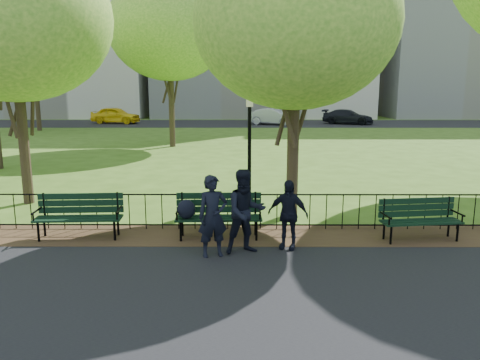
{
  "coord_description": "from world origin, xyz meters",
  "views": [
    {
      "loc": [
        -0.25,
        -8.99,
        3.45
      ],
      "look_at": [
        -0.3,
        1.5,
        1.34
      ],
      "focal_mm": 35.0,
      "sensor_mm": 36.0,
      "label": 1
    }
  ],
  "objects_px": {
    "tree_near_w": "(12,18)",
    "tree_far_c": "(169,28)",
    "lamppost": "(249,144)",
    "sedan_silver": "(273,117)",
    "tree_near_e": "(296,22)",
    "person_mid": "(246,212)",
    "sedan_dark": "(348,117)",
    "park_bench_right_a": "(419,215)",
    "person_left": "(213,216)",
    "taxi": "(115,115)",
    "tree_far_w": "(31,33)",
    "park_bench_left_a": "(79,211)",
    "person_right": "(288,214)",
    "park_bench_main": "(207,210)"
  },
  "relations": [
    {
      "from": "sedan_dark",
      "to": "tree_far_w",
      "type": "bearing_deg",
      "value": 127.79
    },
    {
      "from": "lamppost",
      "to": "park_bench_left_a",
      "type": "bearing_deg",
      "value": -138.0
    },
    {
      "from": "sedan_silver",
      "to": "sedan_dark",
      "type": "distance_m",
      "value": 6.94
    },
    {
      "from": "tree_near_w",
      "to": "person_mid",
      "type": "distance_m",
      "value": 8.94
    },
    {
      "from": "tree_near_e",
      "to": "person_mid",
      "type": "height_order",
      "value": "tree_near_e"
    },
    {
      "from": "park_bench_main",
      "to": "park_bench_left_a",
      "type": "relative_size",
      "value": 1.0
    },
    {
      "from": "park_bench_main",
      "to": "park_bench_left_a",
      "type": "distance_m",
      "value": 2.95
    },
    {
      "from": "tree_far_c",
      "to": "person_left",
      "type": "height_order",
      "value": "tree_far_c"
    },
    {
      "from": "lamppost",
      "to": "park_bench_main",
      "type": "bearing_deg",
      "value": -105.61
    },
    {
      "from": "park_bench_left_a",
      "to": "taxi",
      "type": "height_order",
      "value": "taxi"
    },
    {
      "from": "lamppost",
      "to": "person_right",
      "type": "relative_size",
      "value": 2.14
    },
    {
      "from": "person_mid",
      "to": "sedan_silver",
      "type": "relative_size",
      "value": 0.4
    },
    {
      "from": "person_left",
      "to": "person_mid",
      "type": "height_order",
      "value": "person_mid"
    },
    {
      "from": "tree_far_w",
      "to": "sedan_dark",
      "type": "bearing_deg",
      "value": 13.93
    },
    {
      "from": "lamppost",
      "to": "sedan_dark",
      "type": "distance_m",
      "value": 30.88
    },
    {
      "from": "person_left",
      "to": "taxi",
      "type": "relative_size",
      "value": 0.37
    },
    {
      "from": "tree_far_w",
      "to": "person_left",
      "type": "relative_size",
      "value": 6.35
    },
    {
      "from": "taxi",
      "to": "sedan_dark",
      "type": "bearing_deg",
      "value": -81.11
    },
    {
      "from": "park_bench_left_a",
      "to": "person_right",
      "type": "height_order",
      "value": "person_right"
    },
    {
      "from": "park_bench_right_a",
      "to": "tree_far_c",
      "type": "xyz_separation_m",
      "value": [
        -8.06,
        16.8,
        6.03
      ]
    },
    {
      "from": "park_bench_right_a",
      "to": "tree_far_c",
      "type": "distance_m",
      "value": 19.59
    },
    {
      "from": "person_left",
      "to": "person_mid",
      "type": "distance_m",
      "value": 0.7
    },
    {
      "from": "park_bench_right_a",
      "to": "person_mid",
      "type": "distance_m",
      "value": 4.06
    },
    {
      "from": "tree_near_e",
      "to": "tree_far_c",
      "type": "height_order",
      "value": "tree_far_c"
    },
    {
      "from": "person_mid",
      "to": "sedan_silver",
      "type": "xyz_separation_m",
      "value": [
        2.77,
        33.19,
        -0.15
      ]
    },
    {
      "from": "tree_near_w",
      "to": "tree_far_c",
      "type": "bearing_deg",
      "value": 79.96
    },
    {
      "from": "lamppost",
      "to": "tree_near_w",
      "type": "distance_m",
      "value": 7.54
    },
    {
      "from": "lamppost",
      "to": "tree_near_e",
      "type": "relative_size",
      "value": 0.44
    },
    {
      "from": "sedan_dark",
      "to": "park_bench_main",
      "type": "bearing_deg",
      "value": -173.85
    },
    {
      "from": "park_bench_left_a",
      "to": "person_mid",
      "type": "relative_size",
      "value": 1.11
    },
    {
      "from": "person_mid",
      "to": "park_bench_right_a",
      "type": "bearing_deg",
      "value": -5.03
    },
    {
      "from": "tree_far_w",
      "to": "sedan_dark",
      "type": "relative_size",
      "value": 2.33
    },
    {
      "from": "park_bench_left_a",
      "to": "person_left",
      "type": "xyz_separation_m",
      "value": [
        3.15,
        -1.22,
        0.22
      ]
    },
    {
      "from": "park_bench_left_a",
      "to": "person_left",
      "type": "distance_m",
      "value": 3.39
    },
    {
      "from": "park_bench_right_a",
      "to": "tree_near_e",
      "type": "height_order",
      "value": "tree_near_e"
    },
    {
      "from": "park_bench_right_a",
      "to": "tree_far_w",
      "type": "distance_m",
      "value": 34.06
    },
    {
      "from": "park_bench_right_a",
      "to": "sedan_dark",
      "type": "xyz_separation_m",
      "value": [
        5.72,
        33.06,
        0.09
      ]
    },
    {
      "from": "park_bench_left_a",
      "to": "park_bench_main",
      "type": "bearing_deg",
      "value": -4.61
    },
    {
      "from": "park_bench_main",
      "to": "tree_far_w",
      "type": "xyz_separation_m",
      "value": [
        -15.22,
        26.61,
        6.77
      ]
    },
    {
      "from": "park_bench_right_a",
      "to": "person_left",
      "type": "xyz_separation_m",
      "value": [
        -4.62,
        -1.09,
        0.27
      ]
    },
    {
      "from": "tree_near_e",
      "to": "person_left",
      "type": "xyz_separation_m",
      "value": [
        -1.94,
        -3.14,
        -4.18
      ]
    },
    {
      "from": "tree_near_w",
      "to": "lamppost",
      "type": "bearing_deg",
      "value": 2.75
    },
    {
      "from": "tree_far_c",
      "to": "park_bench_left_a",
      "type": "bearing_deg",
      "value": -89.0
    },
    {
      "from": "park_bench_right_a",
      "to": "person_left",
      "type": "bearing_deg",
      "value": -174.16
    },
    {
      "from": "person_mid",
      "to": "sedan_dark",
      "type": "relative_size",
      "value": 0.39
    },
    {
      "from": "park_bench_left_a",
      "to": "sedan_silver",
      "type": "distance_m",
      "value": 32.83
    },
    {
      "from": "park_bench_right_a",
      "to": "person_left",
      "type": "relative_size",
      "value": 1.1
    },
    {
      "from": "person_left",
      "to": "tree_far_w",
      "type": "bearing_deg",
      "value": 101.71
    },
    {
      "from": "park_bench_main",
      "to": "tree_near_w",
      "type": "xyz_separation_m",
      "value": [
        -5.62,
        3.32,
        4.64
      ]
    },
    {
      "from": "lamppost",
      "to": "sedan_silver",
      "type": "xyz_separation_m",
      "value": [
        2.62,
        28.59,
        -1.01
      ]
    }
  ]
}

